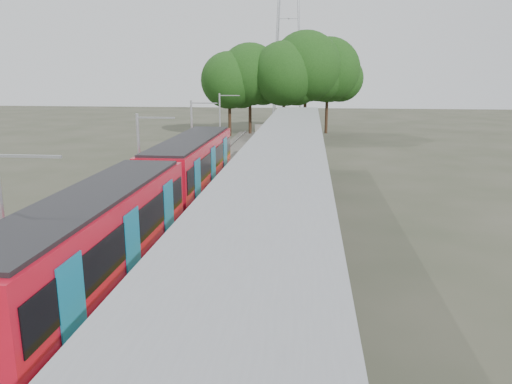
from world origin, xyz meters
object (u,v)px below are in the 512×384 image
Objects in this scene: bench_near at (271,285)px; info_pillar_near at (231,366)px; bench_far at (304,148)px; train at (156,191)px; info_pillar_far at (269,201)px; bench_mid at (304,209)px; litter_bin at (299,236)px.

bench_near is 0.80× the size of info_pillar_near.
train is at bearing -123.90° from bench_far.
bench_far is 17.89m from info_pillar_far.
info_pillar_near is (-0.44, -4.60, 0.31)m from bench_near.
bench_far is (6.66, 17.67, -0.53)m from train.
bench_mid is at bearing -3.73° from train.
train is 8.06m from litter_bin.
litter_bin is at bearing -54.19° from info_pillar_far.
train is 18.42× the size of bench_far.
train reaches higher than info_pillar_near.
bench_near is 4.63m from info_pillar_near.
info_pillar_near is at bearing -110.75° from bench_near.
info_pillar_far reaches higher than litter_bin.
litter_bin is (0.71, 4.57, -0.03)m from bench_near.
litter_bin is at bearing -102.87° from bench_far.
litter_bin is at bearing 58.85° from info_pillar_near.
bench_far is 1.45× the size of litter_bin.
bench_far is 0.84× the size of info_pillar_far.
bench_far is 0.76× the size of info_pillar_near.
info_pillar_near is 1.10× the size of info_pillar_far.
train reaches higher than bench_near.
litter_bin is at bearing -32.17° from train.
train reaches higher than bench_mid.
info_pillar_far is at bearing 79.68° from bench_near.
bench_mid is 1.46× the size of litter_bin.
bench_mid is 3.83m from litter_bin.
info_pillar_far is at bearing 109.69° from litter_bin.
bench_near is 26.53m from bench_far.
train is at bearing 147.83° from litter_bin.
bench_near is 8.44m from bench_mid.
bench_near is at bearing -98.85° from litter_bin.
info_pillar_far is at bearing -1.84° from train.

